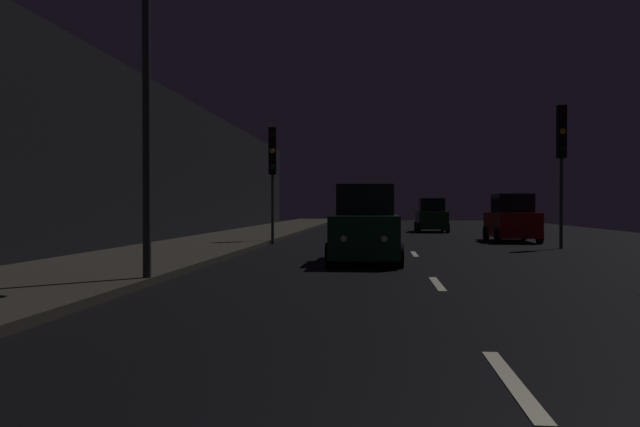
% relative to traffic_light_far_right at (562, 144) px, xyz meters
% --- Properties ---
extents(ground, '(27.87, 84.00, 0.02)m').
position_rel_traffic_light_far_right_xyz_m(ground, '(-5.44, 3.86, -3.80)').
color(ground, black).
extents(sidewalk_left, '(4.40, 84.00, 0.15)m').
position_rel_traffic_light_far_right_xyz_m(sidewalk_left, '(-13.17, 3.86, -3.71)').
color(sidewalk_left, '#38332B').
rests_on(sidewalk_left, ground).
extents(building_facade_left, '(0.80, 63.00, 6.49)m').
position_rel_traffic_light_far_right_xyz_m(building_facade_left, '(-15.77, 0.36, -0.54)').
color(building_facade_left, black).
rests_on(building_facade_left, ground).
extents(lane_centerline, '(0.16, 16.79, 0.01)m').
position_rel_traffic_light_far_right_xyz_m(lane_centerline, '(-5.44, -10.48, -3.78)').
color(lane_centerline, beige).
rests_on(lane_centerline, ground).
extents(traffic_light_far_right, '(0.33, 0.47, 5.18)m').
position_rel_traffic_light_far_right_xyz_m(traffic_light_far_right, '(0.00, 0.00, 0.00)').
color(traffic_light_far_right, '#38383A').
rests_on(traffic_light_far_right, ground).
extents(traffic_light_far_left, '(0.34, 0.47, 4.73)m').
position_rel_traffic_light_far_right_xyz_m(traffic_light_far_left, '(-10.87, 1.79, -0.36)').
color(traffic_light_far_left, '#38383A').
rests_on(traffic_light_far_left, ground).
extents(streetlamp_overhead, '(1.70, 0.44, 7.21)m').
position_rel_traffic_light_far_right_xyz_m(streetlamp_overhead, '(-10.61, -11.47, 0.99)').
color(streetlamp_overhead, '#2D2D30').
rests_on(streetlamp_overhead, ground).
extents(car_approaching_headlights, '(1.94, 4.21, 2.12)m').
position_rel_traffic_light_far_right_xyz_m(car_approaching_headlights, '(-6.94, -6.15, -2.82)').
color(car_approaching_headlights, '#0F3819').
rests_on(car_approaching_headlights, ground).
extents(car_parked_right_far, '(1.90, 4.12, 2.07)m').
position_rel_traffic_light_far_right_xyz_m(car_parked_right_far, '(-0.80, 4.57, -2.84)').
color(car_parked_right_far, maroon).
rests_on(car_parked_right_far, ground).
extents(car_distant_taillights, '(1.85, 4.00, 2.01)m').
position_rel_traffic_light_far_right_xyz_m(car_distant_taillights, '(-3.41, 14.63, -2.87)').
color(car_distant_taillights, '#0F3819').
rests_on(car_distant_taillights, ground).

